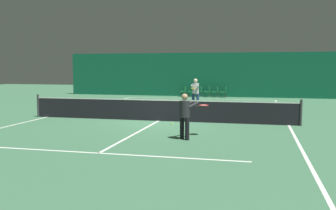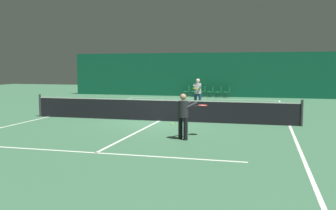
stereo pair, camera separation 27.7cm
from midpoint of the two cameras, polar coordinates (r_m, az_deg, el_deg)
name	(u,v)px [view 2 (the right image)]	position (r m, az deg, el deg)	size (l,w,h in m)	color
ground_plane	(159,121)	(16.53, -0.87, -2.43)	(60.00, 60.00, 0.00)	#386647
backdrop_curtain	(207,75)	(30.26, 6.30, 4.61)	(23.00, 0.12, 3.51)	#0F5138
court_line_baseline_far	(203,99)	(28.11, 5.59, 0.95)	(11.00, 0.10, 0.00)	silver
court_line_service_far	(188,106)	(22.72, 3.43, -0.19)	(8.25, 0.10, 0.00)	silver
court_line_service_near	(96,153)	(10.60, -10.18, -7.19)	(8.25, 0.10, 0.00)	silver
court_line_sideline_left	(49,117)	(18.75, -17.30, -1.71)	(0.10, 23.80, 0.00)	silver
court_line_sideline_right	(290,126)	(15.99, 18.53, -3.01)	(0.10, 23.80, 0.00)	silver
court_line_centre	(159,121)	(16.53, -0.87, -2.43)	(0.10, 12.80, 0.00)	silver
tennis_net	(159,109)	(16.47, -0.87, -0.67)	(12.00, 0.10, 1.07)	black
player_near	(184,113)	(12.22, 3.12, -1.19)	(0.98, 1.26, 1.51)	black
player_far	(198,91)	(21.78, 4.91, 2.15)	(0.45, 1.38, 1.70)	navy
courtside_chair_0	(187,91)	(30.03, 3.24, 2.20)	(0.44, 0.44, 0.84)	#2D2D2D
courtside_chair_1	(195,91)	(29.91, 4.45, 2.18)	(0.44, 0.44, 0.84)	#2D2D2D
courtside_chair_2	(203,91)	(29.80, 5.67, 2.15)	(0.44, 0.44, 0.84)	#2D2D2D
courtside_chair_3	(211,91)	(29.71, 6.90, 2.13)	(0.44, 0.44, 0.84)	#2D2D2D
courtside_chair_4	(220,91)	(29.63, 8.13, 2.10)	(0.44, 0.44, 0.84)	#2D2D2D
courtside_chair_5	(228,91)	(29.57, 9.37, 2.07)	(0.44, 0.44, 0.84)	#2D2D2D
tennis_ball	(172,124)	(15.48, 1.13, -2.87)	(0.07, 0.07, 0.07)	#D1DB33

